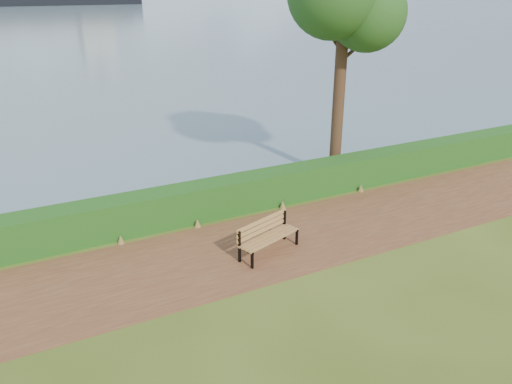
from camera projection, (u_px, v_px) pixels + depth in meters
ground at (268, 251)px, 12.52m from camera, size 140.00×140.00×0.00m
path at (262, 245)px, 12.76m from camera, size 40.00×3.40×0.01m
hedge at (226, 196)px, 14.46m from camera, size 32.00×0.85×1.00m
bench at (267, 234)px, 12.27m from camera, size 1.80×1.03×0.87m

